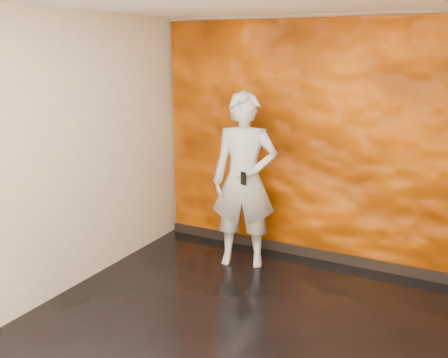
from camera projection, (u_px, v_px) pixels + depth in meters
room at (245, 181)px, 3.98m from camera, size 4.02×4.02×2.81m
feature_wall at (319, 144)px, 5.67m from camera, size 3.90×0.06×2.75m
baseboard at (313, 253)px, 5.96m from camera, size 3.90×0.04×0.12m
man at (244, 181)px, 5.60m from camera, size 0.84×0.68×1.98m
phone at (243, 178)px, 5.32m from camera, size 0.08×0.04×0.14m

